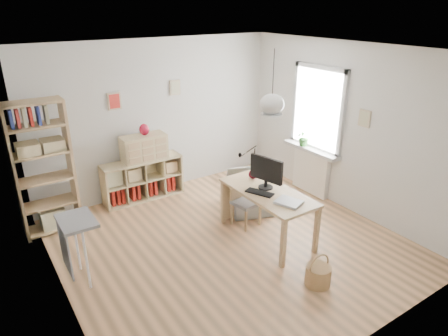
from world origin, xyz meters
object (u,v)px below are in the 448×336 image
monitor (266,171)px  cube_shelf (141,182)px  storage_chest (251,198)px  tall_bookshelf (42,164)px  desk (268,197)px  chair (244,199)px  drawer_chest (144,148)px

monitor → cube_shelf: bearing=102.4°
storage_chest → cube_shelf: bearing=152.3°
cube_shelf → tall_bookshelf: (-1.56, -0.28, 0.79)m
tall_bookshelf → desk: bearing=-37.0°
desk → monitor: bearing=69.4°
monitor → chair: bearing=88.9°
desk → chair: size_ratio=2.03×
monitor → drawer_chest: size_ratio=0.70×
tall_bookshelf → drawer_chest: tall_bookshelf is taller
storage_chest → monitor: 1.06m
desk → storage_chest: 0.92m
monitor → drawer_chest: monitor is taller
tall_bookshelf → storage_chest: 3.23m
cube_shelf → desk: bearing=-65.4°
tall_bookshelf → drawer_chest: (1.65, 0.24, -0.15)m
chair → monitor: bearing=-85.8°
cube_shelf → monitor: 2.49m
tall_bookshelf → chair: (2.53, -1.46, -0.67)m
storage_chest → drawer_chest: bearing=151.1°
monitor → tall_bookshelf: bearing=130.8°
tall_bookshelf → storage_chest: tall_bookshelf is taller
cube_shelf → chair: 1.99m
chair → storage_chest: chair is taller
storage_chest → monitor: size_ratio=1.74×
storage_chest → drawer_chest: (-1.23, 1.43, 0.71)m
tall_bookshelf → chair: bearing=-29.9°
desk → chair: 0.55m
desk → chair: bearing=96.3°
desk → cube_shelf: (-1.02, 2.23, -0.36)m
desk → cube_shelf: 2.48m
chair → drawer_chest: 1.98m
drawer_chest → cube_shelf: bearing=155.7°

